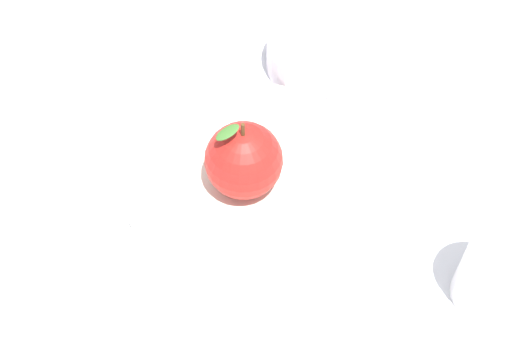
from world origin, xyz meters
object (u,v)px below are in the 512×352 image
(dinner_plate, at_px, (256,182))
(apple, at_px, (239,162))
(cup, at_px, (500,274))
(linen_napkin, at_px, (176,101))
(side_bowl, at_px, (323,51))

(dinner_plate, height_order, apple, apple)
(apple, xyz_separation_m, cup, (-0.16, 0.20, -0.01))
(dinner_plate, height_order, linen_napkin, dinner_plate)
(dinner_plate, xyz_separation_m, linen_napkin, (0.03, -0.14, -0.01))
(dinner_plate, height_order, side_bowl, side_bowl)
(apple, bearing_deg, side_bowl, -140.56)
(linen_napkin, bearing_deg, apple, 96.02)
(dinner_plate, bearing_deg, side_bowl, -137.42)
(apple, bearing_deg, linen_napkin, -83.98)
(apple, relative_size, linen_napkin, 0.48)
(apple, height_order, side_bowl, apple)
(cup, bearing_deg, linen_napkin, -62.44)
(side_bowl, height_order, linen_napkin, side_bowl)
(dinner_plate, distance_m, apple, 0.05)
(dinner_plate, bearing_deg, linen_napkin, -76.82)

